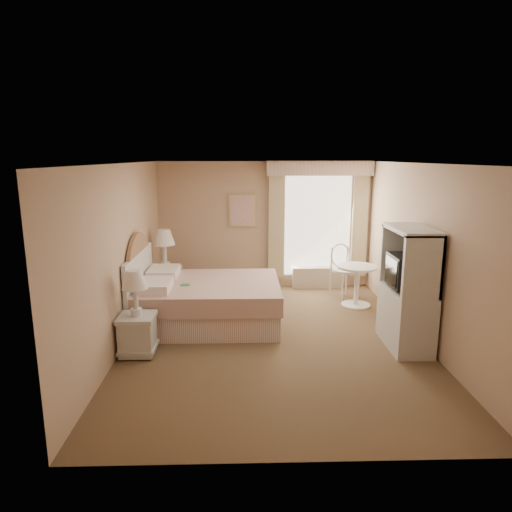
{
  "coord_description": "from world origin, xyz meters",
  "views": [
    {
      "loc": [
        -0.43,
        -6.21,
        2.59
      ],
      "look_at": [
        -0.24,
        0.3,
        1.17
      ],
      "focal_mm": 32.0,
      "sensor_mm": 36.0,
      "label": 1
    }
  ],
  "objects_px": {
    "nightstand_near": "(137,324)",
    "armoire": "(407,298)",
    "round_table": "(357,279)",
    "bed": "(200,300)",
    "cafe_chair": "(343,266)",
    "nightstand_far": "(165,275)"
  },
  "relations": [
    {
      "from": "nightstand_near",
      "to": "armoire",
      "type": "relative_size",
      "value": 0.68
    },
    {
      "from": "round_table",
      "to": "armoire",
      "type": "relative_size",
      "value": 0.43
    },
    {
      "from": "nightstand_near",
      "to": "round_table",
      "type": "distance_m",
      "value": 3.91
    },
    {
      "from": "bed",
      "to": "cafe_chair",
      "type": "bearing_deg",
      "value": 28.95
    },
    {
      "from": "bed",
      "to": "nightstand_near",
      "type": "relative_size",
      "value": 1.97
    },
    {
      "from": "nightstand_far",
      "to": "armoire",
      "type": "height_order",
      "value": "armoire"
    },
    {
      "from": "bed",
      "to": "cafe_chair",
      "type": "distance_m",
      "value": 2.94
    },
    {
      "from": "nightstand_near",
      "to": "nightstand_far",
      "type": "xyz_separation_m",
      "value": [
        0.0,
        2.29,
        0.06
      ]
    },
    {
      "from": "bed",
      "to": "cafe_chair",
      "type": "height_order",
      "value": "bed"
    },
    {
      "from": "nightstand_far",
      "to": "armoire",
      "type": "xyz_separation_m",
      "value": [
        3.65,
        -2.12,
        0.2
      ]
    },
    {
      "from": "nightstand_far",
      "to": "bed",
      "type": "bearing_deg",
      "value": -57.27
    },
    {
      "from": "nightstand_far",
      "to": "round_table",
      "type": "distance_m",
      "value": 3.42
    },
    {
      "from": "nightstand_far",
      "to": "round_table",
      "type": "relative_size",
      "value": 1.8
    },
    {
      "from": "bed",
      "to": "cafe_chair",
      "type": "relative_size",
      "value": 2.28
    },
    {
      "from": "nightstand_near",
      "to": "cafe_chair",
      "type": "relative_size",
      "value": 1.16
    },
    {
      "from": "nightstand_near",
      "to": "cafe_chair",
      "type": "distance_m",
      "value": 4.19
    },
    {
      "from": "nightstand_far",
      "to": "cafe_chair",
      "type": "xyz_separation_m",
      "value": [
        3.29,
        0.29,
        0.08
      ]
    },
    {
      "from": "bed",
      "to": "cafe_chair",
      "type": "xyz_separation_m",
      "value": [
        2.57,
        1.42,
        0.2
      ]
    },
    {
      "from": "bed",
      "to": "armoire",
      "type": "bearing_deg",
      "value": -18.67
    },
    {
      "from": "nightstand_far",
      "to": "cafe_chair",
      "type": "distance_m",
      "value": 3.31
    },
    {
      "from": "cafe_chair",
      "to": "armoire",
      "type": "height_order",
      "value": "armoire"
    },
    {
      "from": "bed",
      "to": "round_table",
      "type": "xyz_separation_m",
      "value": [
        2.67,
        0.78,
        0.11
      ]
    }
  ]
}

